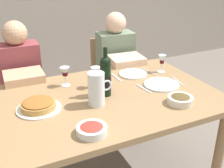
{
  "coord_description": "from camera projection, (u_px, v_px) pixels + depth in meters",
  "views": [
    {
      "loc": [
        -0.69,
        -1.52,
        1.61
      ],
      "look_at": [
        0.01,
        -0.05,
        0.87
      ],
      "focal_mm": 44.65,
      "sensor_mm": 36.0,
      "label": 1
    }
  ],
  "objects": [
    {
      "name": "spoon_right_setting",
      "position": [
        144.0,
        89.0,
        1.98
      ],
      "size": [
        0.03,
        0.16,
        0.0
      ],
      "primitive_type": "cube",
      "rotation": [
        0.0,
        0.0,
        1.69
      ],
      "color": "silver",
      "rests_on": "dining_table"
    },
    {
      "name": "wine_glass_centre",
      "position": [
        65.0,
        72.0,
        1.99
      ],
      "size": [
        0.07,
        0.07,
        0.14
      ],
      "color": "silver",
      "rests_on": "dining_table"
    },
    {
      "name": "knife_right_setting",
      "position": [
        178.0,
        81.0,
        2.09
      ],
      "size": [
        0.03,
        0.18,
        0.0
      ],
      "primitive_type": "cube",
      "rotation": [
        0.0,
        0.0,
        1.44
      ],
      "color": "silver",
      "rests_on": "dining_table"
    },
    {
      "name": "olive_bowl",
      "position": [
        180.0,
        99.0,
        1.77
      ],
      "size": [
        0.16,
        0.16,
        0.06
      ],
      "color": "silver",
      "rests_on": "dining_table"
    },
    {
      "name": "chair_right",
      "position": [
        111.0,
        74.0,
        2.91
      ],
      "size": [
        0.44,
        0.44,
        0.87
      ],
      "rotation": [
        0.0,
        0.0,
        3.05
      ],
      "color": "#9E7A51",
      "rests_on": "ground"
    },
    {
      "name": "dinner_plate_left_setting",
      "position": [
        133.0,
        74.0,
        2.22
      ],
      "size": [
        0.22,
        0.22,
        0.01
      ],
      "primitive_type": "cylinder",
      "color": "white",
      "rests_on": "dining_table"
    },
    {
      "name": "baked_tart",
      "position": [
        38.0,
        105.0,
        1.7
      ],
      "size": [
        0.27,
        0.27,
        0.06
      ],
      "color": "white",
      "rests_on": "dining_table"
    },
    {
      "name": "dinner_plate_right_setting",
      "position": [
        161.0,
        84.0,
        2.03
      ],
      "size": [
        0.26,
        0.26,
        0.01
      ],
      "primitive_type": "cylinder",
      "color": "silver",
      "rests_on": "dining_table"
    },
    {
      "name": "wine_bottle",
      "position": [
        106.0,
        76.0,
        1.84
      ],
      "size": [
        0.08,
        0.08,
        0.33
      ],
      "color": "black",
      "rests_on": "dining_table"
    },
    {
      "name": "chair_left",
      "position": [
        22.0,
        90.0,
        2.56
      ],
      "size": [
        0.41,
        0.41,
        0.87
      ],
      "rotation": [
        0.0,
        0.0,
        3.11
      ],
      "color": "#9E7A51",
      "rests_on": "ground"
    },
    {
      "name": "fork_left_setting",
      "position": [
        116.0,
        77.0,
        2.16
      ],
      "size": [
        0.01,
        0.16,
        0.0
      ],
      "primitive_type": "cube",
      "rotation": [
        0.0,
        0.0,
        1.57
      ],
      "color": "silver",
      "rests_on": "dining_table"
    },
    {
      "name": "diner_right",
      "position": [
        119.0,
        72.0,
        2.66
      ],
      "size": [
        0.37,
        0.53,
        1.16
      ],
      "rotation": [
        0.0,
        0.0,
        3.05
      ],
      "color": "gray",
      "rests_on": "ground"
    },
    {
      "name": "wine_glass_left_diner",
      "position": [
        96.0,
        73.0,
        1.96
      ],
      "size": [
        0.07,
        0.07,
        0.15
      ],
      "color": "silver",
      "rests_on": "dining_table"
    },
    {
      "name": "knife_left_setting",
      "position": [
        149.0,
        71.0,
        2.28
      ],
      "size": [
        0.03,
        0.18,
        0.0
      ],
      "primitive_type": "cube",
      "rotation": [
        0.0,
        0.0,
        1.7
      ],
      "color": "silver",
      "rests_on": "dining_table"
    },
    {
      "name": "wine_glass_right_diner",
      "position": [
        162.0,
        60.0,
        2.23
      ],
      "size": [
        0.06,
        0.06,
        0.14
      ],
      "color": "silver",
      "rests_on": "dining_table"
    },
    {
      "name": "diner_left",
      "position": [
        24.0,
        89.0,
        2.32
      ],
      "size": [
        0.35,
        0.51,
        1.16
      ],
      "rotation": [
        0.0,
        0.0,
        3.11
      ],
      "color": "#8E3D42",
      "rests_on": "ground"
    },
    {
      "name": "dining_table",
      "position": [
        107.0,
        108.0,
        1.91
      ],
      "size": [
        1.5,
        1.0,
        0.76
      ],
      "color": "#9E7A51",
      "rests_on": "ground"
    },
    {
      "name": "water_pitcher",
      "position": [
        96.0,
        91.0,
        1.73
      ],
      "size": [
        0.16,
        0.11,
        0.22
      ],
      "color": "silver",
      "rests_on": "dining_table"
    },
    {
      "name": "salad_bowl",
      "position": [
        92.0,
        129.0,
        1.46
      ],
      "size": [
        0.16,
        0.16,
        0.05
      ],
      "color": "silver",
      "rests_on": "dining_table"
    }
  ]
}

